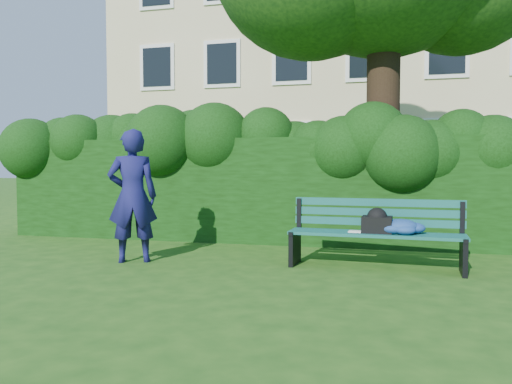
# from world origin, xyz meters

# --- Properties ---
(ground) EXTENTS (80.00, 80.00, 0.00)m
(ground) POSITION_xyz_m (0.00, 0.00, 0.00)
(ground) COLOR #1E4B14
(ground) RESTS_ON ground
(apartment_building) EXTENTS (16.00, 8.08, 12.00)m
(apartment_building) POSITION_xyz_m (-0.00, 13.99, 6.00)
(apartment_building) COLOR #C7B785
(apartment_building) RESTS_ON ground
(hedge) EXTENTS (10.00, 1.00, 1.80)m
(hedge) POSITION_xyz_m (0.00, 2.20, 0.90)
(hedge) COLOR black
(hedge) RESTS_ON ground
(park_bench) EXTENTS (2.24, 0.68, 0.89)m
(park_bench) POSITION_xyz_m (1.77, 0.23, 0.50)
(park_bench) COLOR #115355
(park_bench) RESTS_ON ground
(man_reading) EXTENTS (0.79, 0.68, 1.83)m
(man_reading) POSITION_xyz_m (-1.56, -0.15, 0.91)
(man_reading) COLOR #16164F
(man_reading) RESTS_ON ground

